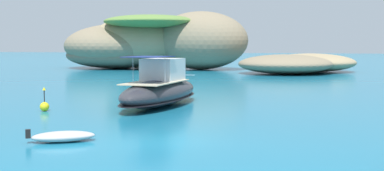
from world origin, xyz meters
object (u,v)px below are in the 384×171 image
object	(u,v)px
islet_small	(297,64)
dinghy_tender	(63,136)
motorboat_charcoal	(160,90)
channel_buoy	(44,106)
islet_large	(145,44)

from	to	relation	value
islet_small	dinghy_tender	size ratio (longest dim) A/B	8.61
motorboat_charcoal	channel_buoy	bearing A→B (deg)	-144.78
islet_small	dinghy_tender	bearing A→B (deg)	-98.71
islet_small	dinghy_tender	world-z (taller)	islet_small
islet_large	channel_buoy	size ratio (longest dim) A/B	24.11
islet_large	channel_buoy	bearing A→B (deg)	-78.00
motorboat_charcoal	channel_buoy	world-z (taller)	motorboat_charcoal
islet_large	dinghy_tender	size ratio (longest dim) A/B	12.70
islet_small	motorboat_charcoal	world-z (taller)	motorboat_charcoal
islet_small	motorboat_charcoal	xyz separation A→B (m)	(-7.79, -40.66, -0.25)
motorboat_charcoal	channel_buoy	size ratio (longest dim) A/B	7.29
islet_large	islet_small	size ratio (longest dim) A/B	1.48
channel_buoy	islet_small	bearing A→B (deg)	72.90
islet_small	channel_buoy	distance (m)	47.01
dinghy_tender	channel_buoy	distance (m)	10.12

